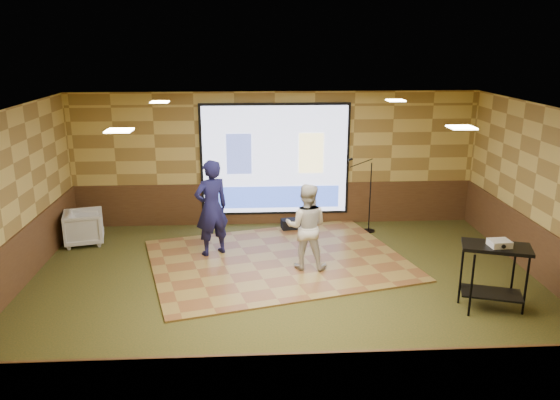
{
  "coord_description": "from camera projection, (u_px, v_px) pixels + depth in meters",
  "views": [
    {
      "loc": [
        -0.57,
        -8.43,
        4.06
      ],
      "look_at": [
        -0.03,
        0.96,
        1.3
      ],
      "focal_mm": 35.0,
      "sensor_mm": 36.0,
      "label": 1
    }
  ],
  "objects": [
    {
      "name": "av_table",
      "position": [
        495.0,
        264.0,
        8.38
      ],
      "size": [
        1.01,
        0.53,
        1.06
      ],
      "rotation": [
        0.0,
        0.0,
        -0.32
      ],
      "color": "black",
      "rests_on": "ground"
    },
    {
      "name": "wainscot_left",
      "position": [
        11.0,
        269.0,
        8.88
      ],
      "size": [
        0.04,
        7.0,
        0.95
      ],
      "primitive_type": "cube",
      "color": "#462A17",
      "rests_on": "ground"
    },
    {
      "name": "projector_screen",
      "position": [
        275.0,
        161.0,
        12.13
      ],
      "size": [
        3.32,
        0.06,
        2.52
      ],
      "color": "black",
      "rests_on": "room_shell"
    },
    {
      "name": "banquet_chair",
      "position": [
        84.0,
        227.0,
        11.24
      ],
      "size": [
        0.93,
        0.91,
        0.7
      ],
      "primitive_type": "imported",
      "rotation": [
        0.0,
        0.0,
        1.81
      ],
      "color": "gray",
      "rests_on": "ground"
    },
    {
      "name": "wainscot_right",
      "position": [
        545.0,
        257.0,
        9.36
      ],
      "size": [
        0.04,
        7.0,
        0.95
      ],
      "primitive_type": "cube",
      "color": "#462A17",
      "rests_on": "ground"
    },
    {
      "name": "ground",
      "position": [
        285.0,
        289.0,
        9.25
      ],
      "size": [
        9.0,
        9.0,
        0.0
      ],
      "primitive_type": "plane",
      "color": "#2B3618",
      "rests_on": "ground"
    },
    {
      "name": "downlight_sw",
      "position": [
        119.0,
        130.0,
        6.86
      ],
      "size": [
        0.32,
        0.32,
        0.02
      ],
      "primitive_type": "cube",
      "color": "#FDEDBD",
      "rests_on": "room_shell"
    },
    {
      "name": "downlight_se",
      "position": [
        462.0,
        127.0,
        7.1
      ],
      "size": [
        0.32,
        0.32,
        0.02
      ],
      "primitive_type": "cube",
      "color": "#FDEDBD",
      "rests_on": "room_shell"
    },
    {
      "name": "mic_stand",
      "position": [
        367.0,
        210.0,
        11.92
      ],
      "size": [
        0.65,
        0.27,
        1.67
      ],
      "rotation": [
        0.0,
        0.0,
        0.19
      ],
      "color": "black",
      "rests_on": "ground"
    },
    {
      "name": "projector",
      "position": [
        500.0,
        243.0,
        8.24
      ],
      "size": [
        0.32,
        0.27,
        0.1
      ],
      "primitive_type": "cube",
      "rotation": [
        0.0,
        0.0,
        0.06
      ],
      "color": "silver",
      "rests_on": "av_table"
    },
    {
      "name": "wainscot_front",
      "position": [
        307.0,
        392.0,
        5.79
      ],
      "size": [
        9.0,
        0.04,
        0.95
      ],
      "primitive_type": "cube",
      "color": "#462A17",
      "rests_on": "ground"
    },
    {
      "name": "wainscot_back",
      "position": [
        275.0,
        203.0,
        12.45
      ],
      "size": [
        9.0,
        0.04,
        0.95
      ],
      "primitive_type": "cube",
      "color": "#462A17",
      "rests_on": "ground"
    },
    {
      "name": "room_shell",
      "position": [
        285.0,
        169.0,
        8.66
      ],
      "size": [
        9.04,
        7.04,
        3.02
      ],
      "color": "tan",
      "rests_on": "ground"
    },
    {
      "name": "player_right",
      "position": [
        306.0,
        227.0,
        9.84
      ],
      "size": [
        0.87,
        0.74,
        1.59
      ],
      "primitive_type": "imported",
      "rotation": [
        0.0,
        0.0,
        2.95
      ],
      "color": "beige",
      "rests_on": "dance_floor"
    },
    {
      "name": "dance_floor",
      "position": [
        278.0,
        260.0,
        10.44
      ],
      "size": [
        5.43,
        4.63,
        0.03
      ],
      "primitive_type": "cube",
      "rotation": [
        0.0,
        0.0,
        0.26
      ],
      "color": "olive",
      "rests_on": "ground"
    },
    {
      "name": "duffel_bag",
      "position": [
        291.0,
        225.0,
        12.11
      ],
      "size": [
        0.44,
        0.33,
        0.25
      ],
      "primitive_type": "cube",
      "rotation": [
        0.0,
        0.0,
        0.16
      ],
      "color": "black",
      "rests_on": "ground"
    },
    {
      "name": "player_left",
      "position": [
        211.0,
        208.0,
        10.45
      ],
      "size": [
        0.82,
        0.73,
        1.88
      ],
      "primitive_type": "imported",
      "rotation": [
        0.0,
        0.0,
        3.66
      ],
      "color": "#161645",
      "rests_on": "dance_floor"
    },
    {
      "name": "downlight_ne",
      "position": [
        396.0,
        100.0,
        10.26
      ],
      "size": [
        0.32,
        0.32,
        0.02
      ],
      "primitive_type": "cube",
      "color": "#FDEDBD",
      "rests_on": "room_shell"
    },
    {
      "name": "downlight_nw",
      "position": [
        160.0,
        102.0,
        10.02
      ],
      "size": [
        0.32,
        0.32,
        0.02
      ],
      "primitive_type": "cube",
      "color": "#FDEDBD",
      "rests_on": "room_shell"
    }
  ]
}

